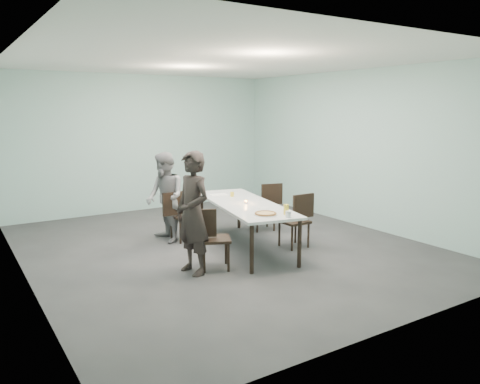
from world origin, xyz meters
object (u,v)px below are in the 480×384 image
beer_glass (286,210)px  chair_near_left (210,234)px  side_plate (263,208)px  diner_far (165,197)px  tealight (246,203)px  amber_tumbler (232,194)px  chair_near_right (298,217)px  table (244,206)px  diner_near (193,213)px  chair_far_left (180,212)px  chair_far_right (266,203)px  pizza (266,214)px  water_tumbler (288,214)px

beer_glass → chair_near_left: bearing=156.6°
beer_glass → side_plate: bearing=91.8°
diner_far → tealight: size_ratio=27.58×
chair_near_left → amber_tumbler: 1.65m
chair_near_left → beer_glass: 1.16m
side_plate → tealight: (-0.04, 0.42, 0.02)m
side_plate → amber_tumbler: bearing=84.6°
chair_near_left → beer_glass: bearing=1.4°
chair_near_right → table: bearing=-27.9°
diner_near → amber_tumbler: bearing=122.3°
chair_far_left → chair_near_right: same height
diner_near → side_plate: size_ratio=9.46×
diner_near → chair_near_left: bearing=87.9°
chair_far_right → chair_near_left: bearing=48.1°
diner_near → chair_near_right: bearing=87.1°
chair_far_left → pizza: 1.92m
amber_tumbler → water_tumbler: bearing=-95.4°
chair_far_right → beer_glass: size_ratio=5.80×
chair_far_left → diner_far: bearing=154.3°
chair_near_right → tealight: size_ratio=15.54×
side_plate → diner_near: bearing=-173.8°
table → chair_far_left: chair_far_left is taller
diner_near → water_tumbler: bearing=56.0°
table → diner_far: diner_far is taller
chair_far_left → beer_glass: (0.76, -1.97, 0.32)m
pizza → beer_glass: size_ratio=2.27×
chair_near_left → chair_far_left: 1.55m
table → chair_near_left: bearing=-148.1°
pizza → tealight: tealight is taller
table → tealight: tealight is taller
diner_far → pizza: diner_far is taller
chair_far_left → pizza: chair_far_left is taller
table → diner_far: bearing=133.2°
chair_far_right → diner_near: 2.69m
chair_near_left → tealight: (0.96, 0.53, 0.27)m
diner_far → beer_glass: diner_far is taller
chair_far_right → tealight: chair_far_right is taller
diner_near → pizza: (1.03, -0.27, -0.08)m
chair_near_left → chair_far_left: (0.26, 1.53, 0.00)m
chair_far_right → amber_tumbler: size_ratio=10.88×
chair_near_right → diner_far: size_ratio=0.56×
table → side_plate: 0.51m
chair_far_right → water_tumbler: (-1.04, -1.97, 0.29)m
chair_near_right → tealight: (-0.81, 0.34, 0.27)m
table → side_plate: size_ratio=15.15×
chair_near_right → amber_tumbler: size_ratio=10.88×
beer_glass → tealight: size_ratio=2.68×
chair_near_right → tealight: 0.92m
diner_near → amber_tumbler: 1.85m
diner_far → pizza: (0.72, -1.93, -0.00)m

